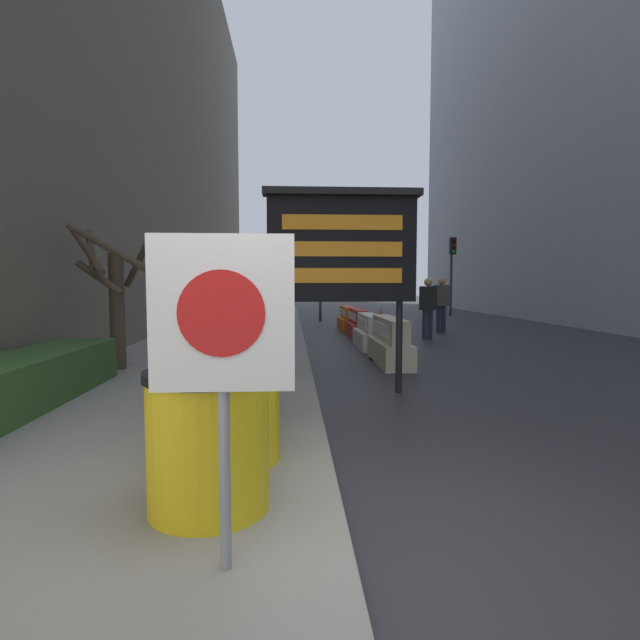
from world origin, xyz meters
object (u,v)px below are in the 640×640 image
object	(u,v)px
jersey_barrier_white	(370,333)
message_board	(342,248)
traffic_cone_mid	(381,317)
warning_sign	(222,335)
pedestrian_worker	(428,303)
jersey_barrier_cream	(390,344)
pedestrian_passerby	(441,300)
traffic_cone_near	(379,344)
traffic_light_far_side	(452,259)
barrel_drum_middle	(232,405)
jersey_barrier_orange_near	(348,319)
traffic_light_near_curb	(320,256)
barrel_drum_foreground	(209,439)
barrel_drum_back	(238,383)
jersey_barrier_red_striped	(357,325)

from	to	relation	value
jersey_barrier_white	message_board	bearing A→B (deg)	-103.55
traffic_cone_mid	message_board	bearing A→B (deg)	-103.30
warning_sign	pedestrian_worker	bearing A→B (deg)	69.92
jersey_barrier_cream	pedestrian_passerby	xyz separation A→B (m)	(2.96, 6.21, 0.66)
warning_sign	traffic_cone_near	size ratio (longest dim) A/B	2.51
traffic_cone_near	message_board	bearing A→B (deg)	-109.77
pedestrian_passerby	traffic_cone_near	bearing A→B (deg)	46.61
traffic_light_far_side	barrel_drum_middle	bearing A→B (deg)	-112.67
traffic_cone_near	pedestrian_worker	distance (m)	4.50
jersey_barrier_white	traffic_cone_mid	distance (m)	5.91
barrel_drum_middle	pedestrian_worker	bearing A→B (deg)	66.31
jersey_barrier_orange_near	traffic_cone_near	distance (m)	7.01
traffic_light_near_curb	pedestrian_passerby	world-z (taller)	traffic_light_near_curb
message_board	jersey_barrier_cream	bearing A→B (deg)	64.57
barrel_drum_foreground	barrel_drum_back	distance (m)	1.82
jersey_barrier_red_striped	jersey_barrier_orange_near	distance (m)	2.47
barrel_drum_back	warning_sign	size ratio (longest dim) A/B	0.53
traffic_light_near_curb	barrel_drum_foreground	bearing A→B (deg)	-95.67
traffic_light_near_curb	warning_sign	bearing A→B (deg)	-94.85
barrel_drum_middle	jersey_barrier_white	size ratio (longest dim) A/B	0.48
barrel_drum_middle	jersey_barrier_orange_near	xyz separation A→B (m)	(2.51, 13.39, -0.28)
jersey_barrier_cream	jersey_barrier_white	xyz separation A→B (m)	(-0.00, 2.58, -0.04)
traffic_cone_mid	traffic_light_near_curb	distance (m)	4.40
jersey_barrier_red_striped	pedestrian_worker	world-z (taller)	pedestrian_worker
jersey_barrier_cream	pedestrian_worker	world-z (taller)	pedestrian_worker
traffic_cone_mid	traffic_light_near_curb	world-z (taller)	traffic_light_near_curb
barrel_drum_foreground	jersey_barrier_cream	size ratio (longest dim) A/B	0.42
barrel_drum_back	traffic_cone_mid	world-z (taller)	barrel_drum_back
jersey_barrier_white	pedestrian_passerby	world-z (taller)	pedestrian_passerby
jersey_barrier_red_striped	traffic_cone_mid	distance (m)	3.56
traffic_cone_mid	pedestrian_passerby	distance (m)	2.77
jersey_barrier_white	pedestrian_worker	distance (m)	2.80
jersey_barrier_white	pedestrian_worker	xyz separation A→B (m)	(2.00, 1.82, 0.69)
jersey_barrier_cream	jersey_barrier_red_striped	bearing A→B (deg)	90.00
jersey_barrier_orange_near	traffic_light_far_side	xyz separation A→B (m)	(6.00, 6.97, 2.46)
barrel_drum_back	jersey_barrier_red_striped	size ratio (longest dim) A/B	0.43
barrel_drum_back	pedestrian_passerby	distance (m)	12.47
jersey_barrier_cream	jersey_barrier_white	bearing A→B (deg)	90.00
warning_sign	jersey_barrier_orange_near	size ratio (longest dim) A/B	0.89
traffic_light_near_curb	pedestrian_worker	distance (m)	7.67
jersey_barrier_orange_near	traffic_light_near_curb	bearing A→B (deg)	101.09
warning_sign	traffic_cone_near	world-z (taller)	warning_sign
jersey_barrier_cream	pedestrian_passerby	world-z (taller)	pedestrian_passerby
barrel_drum_foreground	barrel_drum_middle	size ratio (longest dim) A/B	1.00
traffic_cone_near	barrel_drum_back	bearing A→B (deg)	-113.94
jersey_barrier_red_striped	traffic_cone_near	world-z (taller)	jersey_barrier_red_striped
jersey_barrier_cream	pedestrian_passerby	distance (m)	6.91
pedestrian_worker	pedestrian_passerby	bearing A→B (deg)	67.01
message_board	traffic_light_near_curb	world-z (taller)	traffic_light_near_curb
jersey_barrier_red_striped	pedestrian_worker	distance (m)	2.21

